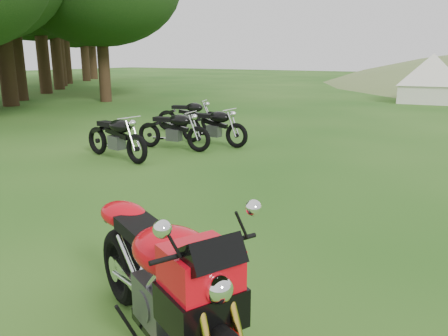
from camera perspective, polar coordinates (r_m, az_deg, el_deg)
The scene contains 8 objects.
ground at distance 5.40m, azimuth 0.57°, elevation -9.61°, with size 120.00×120.00×0.00m, color #174C10.
treeline at distance 29.73m, azimuth -17.35°, elevation 9.57°, with size 28.00×32.00×14.00m, color black, non-canonical shape.
sport_motorcycle at distance 3.29m, azimuth -8.21°, elevation -13.10°, with size 2.30×0.57×1.38m, color red, non-canonical shape.
vintage_moto_a at distance 10.54m, azimuth -6.65°, elevation 5.08°, with size 1.91×0.44×1.00m, color black, non-canonical shape.
vintage_moto_b at distance 9.77m, azimuth -13.96°, elevation 4.11°, with size 1.97×0.46×1.04m, color black, non-canonical shape.
vintage_moto_c at distance 11.02m, azimuth -1.40°, elevation 5.60°, with size 1.92×0.45×1.01m, color black, non-canonical shape.
vintage_moto_d at distance 13.14m, azimuth -4.63°, elevation 6.96°, with size 1.89×0.44×1.00m, color black, non-canonical shape.
tent_left at distance 23.62m, azimuth 25.48°, elevation 10.70°, with size 2.81×2.81×2.44m, color silver, non-canonical shape.
Camera 1 is at (2.61, -4.19, 2.20)m, focal length 35.00 mm.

